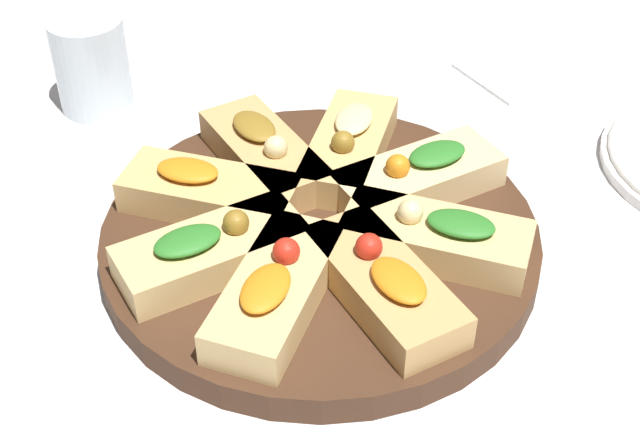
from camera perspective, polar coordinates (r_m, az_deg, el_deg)
ground_plane at (r=0.76m, az=0.00°, el=-2.39°), size 3.00×3.00×0.00m
serving_board at (r=0.75m, az=0.00°, el=-1.65°), size 0.36×0.36×0.03m
focaccia_slice_0 at (r=0.77m, az=6.32°, el=2.36°), size 0.15×0.08×0.05m
focaccia_slice_1 at (r=0.80m, az=1.86°, el=4.33°), size 0.14×0.15×0.05m
focaccia_slice_2 at (r=0.80m, az=-3.58°, el=3.91°), size 0.08×0.15×0.05m
focaccia_slice_3 at (r=0.76m, az=-7.15°, el=1.41°), size 0.15×0.14×0.04m
focaccia_slice_4 at (r=0.70m, az=-6.98°, el=-2.38°), size 0.15×0.08×0.05m
focaccia_slice_5 at (r=0.66m, az=-2.85°, el=-4.90°), size 0.14×0.15×0.05m
focaccia_slice_6 at (r=0.67m, az=4.12°, el=-4.48°), size 0.08×0.15×0.05m
focaccia_slice_7 at (r=0.71m, az=7.47°, el=-1.47°), size 0.15×0.14×0.05m
water_glass at (r=0.94m, az=-14.41°, el=9.26°), size 0.08×0.08×0.10m
napkin_stack at (r=1.02m, az=12.69°, el=9.02°), size 0.13×0.11×0.01m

